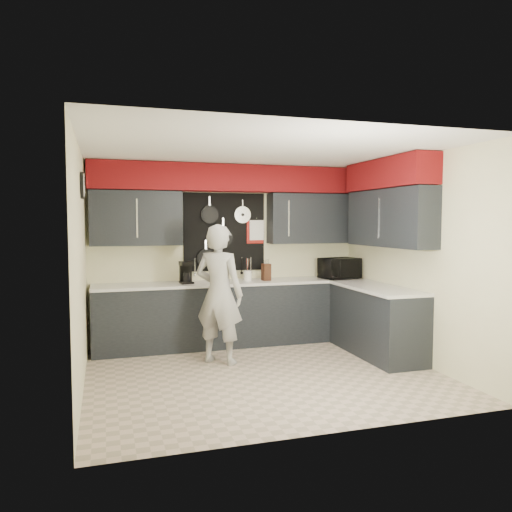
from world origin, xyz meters
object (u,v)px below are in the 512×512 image
object	(u,v)px
utensil_crock	(248,276)
person	(219,294)
knife_block	(266,272)
coffee_maker	(186,272)
microwave	(339,268)

from	to	relation	value
utensil_crock	person	size ratio (longest dim) A/B	0.08
knife_block	utensil_crock	distance (m)	0.28
coffee_maker	utensil_crock	bearing A→B (deg)	-4.35
knife_block	coffee_maker	world-z (taller)	coffee_maker
coffee_maker	person	bearing A→B (deg)	-77.70
microwave	person	distance (m)	2.18
microwave	person	xyz separation A→B (m)	(-2.04, -0.76, -0.20)
person	utensil_crock	bearing A→B (deg)	-85.81
microwave	person	size ratio (longest dim) A/B	0.32
utensil_crock	person	xyz separation A→B (m)	(-0.62, -0.87, -0.12)
utensil_crock	coffee_maker	world-z (taller)	coffee_maker
microwave	utensil_crock	distance (m)	1.42
microwave	knife_block	xyz separation A→B (m)	(-1.15, 0.07, -0.03)
coffee_maker	microwave	bearing A→B (deg)	-8.06
utensil_crock	microwave	bearing A→B (deg)	-4.52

